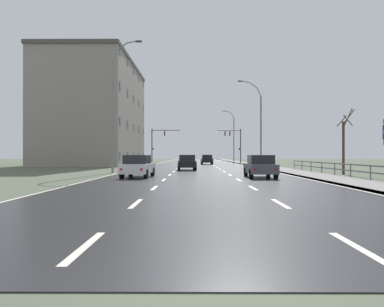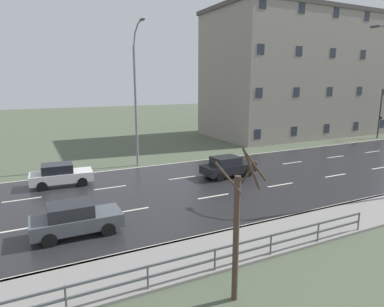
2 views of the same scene
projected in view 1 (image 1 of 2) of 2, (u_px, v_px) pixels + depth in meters
name	position (u px, v px, depth m)	size (l,w,h in m)	color
ground_plane	(197.00, 166.00, 52.12)	(160.00, 160.00, 0.12)	#4C5642
road_asphalt_strip	(196.00, 163.00, 64.12)	(14.00, 120.00, 0.03)	#232326
sidewalk_right	(243.00, 163.00, 64.08)	(3.00, 120.00, 0.12)	gray
guardrail	(351.00, 168.00, 23.49)	(0.07, 26.54, 1.00)	#515459
street_lamp_midground	(259.00, 125.00, 42.92)	(2.89, 0.24, 10.53)	slate
street_lamp_distant	(233.00, 137.00, 72.00)	(2.41, 0.24, 10.48)	slate
street_lamp_left_bank	(114.00, 108.00, 31.37)	(2.67, 0.24, 11.65)	slate
traffic_signal_right	(235.00, 140.00, 63.94)	(4.37, 0.36, 6.17)	#38383A
traffic_signal_left	(157.00, 141.00, 63.33)	(5.07, 0.36, 6.17)	#38383A
car_near_left	(207.00, 159.00, 57.70)	(1.94, 4.15, 1.57)	black
car_far_right	(260.00, 166.00, 24.60)	(1.87, 4.12, 1.57)	#474C51
car_far_left	(187.00, 162.00, 36.38)	(2.01, 4.19, 1.57)	black
car_near_right	(138.00, 166.00, 24.81)	(2.01, 4.19, 1.57)	silver
brick_building	(96.00, 114.00, 56.50)	(12.15, 24.09, 16.02)	gray
bare_tree_mid	(344.00, 144.00, 28.58)	(1.17, 1.51, 5.29)	#423328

